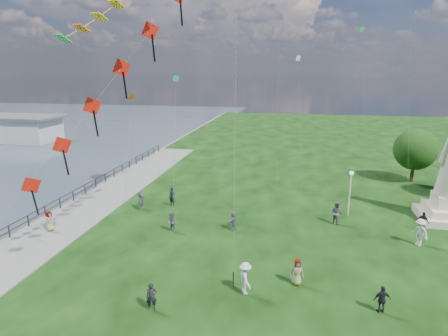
% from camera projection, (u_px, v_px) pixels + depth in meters
% --- Properties ---
extents(waterfront, '(200.00, 200.00, 1.51)m').
position_uv_depth(waterfront, '(50.00, 224.00, 29.56)').
color(waterfront, '#2D3844').
rests_on(waterfront, ground).
extents(lamppost, '(0.36, 0.36, 3.84)m').
position_uv_depth(lamppost, '(351.00, 184.00, 30.42)').
color(lamppost, silver).
rests_on(lamppost, ground).
extents(person_0, '(0.64, 0.55, 1.49)m').
position_uv_depth(person_0, '(152.00, 297.00, 18.72)').
color(person_0, black).
rests_on(person_0, ground).
extents(person_1, '(0.87, 0.72, 1.54)m').
position_uv_depth(person_1, '(172.00, 222.00, 27.82)').
color(person_1, '#595960').
rests_on(person_1, ground).
extents(person_2, '(1.08, 1.31, 1.81)m').
position_uv_depth(person_2, '(245.00, 278.00, 20.10)').
color(person_2, silver).
rests_on(person_2, ground).
extents(person_3, '(0.93, 0.61, 1.46)m').
position_uv_depth(person_3, '(382.00, 299.00, 18.53)').
color(person_3, black).
rests_on(person_3, ground).
extents(person_4, '(0.80, 0.54, 1.54)m').
position_uv_depth(person_4, '(297.00, 272.00, 20.95)').
color(person_4, '#595960').
rests_on(person_4, ground).
extents(person_5, '(0.92, 1.60, 1.62)m').
position_uv_depth(person_5, '(141.00, 200.00, 32.39)').
color(person_5, '#595960').
rests_on(person_5, ground).
extents(person_6, '(0.73, 0.60, 1.72)m').
position_uv_depth(person_6, '(172.00, 197.00, 33.09)').
color(person_6, black).
rests_on(person_6, ground).
extents(person_7, '(0.99, 1.01, 1.80)m').
position_uv_depth(person_7, '(336.00, 213.00, 29.32)').
color(person_7, '#595960').
rests_on(person_7, ground).
extents(person_8, '(1.27, 1.37, 1.92)m').
position_uv_depth(person_8, '(420.00, 232.00, 25.65)').
color(person_8, silver).
rests_on(person_8, ground).
extents(person_9, '(0.96, 0.91, 1.50)m').
position_uv_depth(person_9, '(423.00, 221.00, 28.01)').
color(person_9, black).
rests_on(person_9, ground).
extents(person_10, '(0.68, 0.86, 1.53)m').
position_uv_depth(person_10, '(50.00, 222.00, 27.83)').
color(person_10, '#595960').
rests_on(person_10, ground).
extents(person_11, '(1.06, 1.55, 1.54)m').
position_uv_depth(person_11, '(233.00, 221.00, 28.10)').
color(person_11, '#595960').
rests_on(person_11, ground).
extents(red_kite_train, '(11.87, 9.35, 18.47)m').
position_uv_depth(red_kite_train, '(119.00, 75.00, 20.84)').
color(red_kite_train, black).
rests_on(red_kite_train, ground).
extents(small_kites, '(29.88, 16.92, 27.02)m').
position_uv_depth(small_kites, '(298.00, 42.00, 35.55)').
color(small_kites, teal).
rests_on(small_kites, ground).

